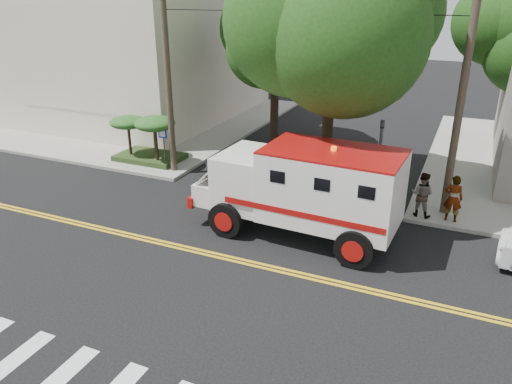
% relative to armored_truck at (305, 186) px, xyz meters
% --- Properties ---
extents(ground, '(100.00, 100.00, 0.00)m').
position_rel_armored_truck_xyz_m(ground, '(-1.94, -2.51, -1.85)').
color(ground, black).
rests_on(ground, ground).
extents(sidewalk_nw, '(17.00, 17.00, 0.15)m').
position_rel_armored_truck_xyz_m(sidewalk_nw, '(-15.44, 10.99, -1.78)').
color(sidewalk_nw, gray).
rests_on(sidewalk_nw, ground).
extents(building_left, '(16.00, 14.00, 10.00)m').
position_rel_armored_truck_xyz_m(building_left, '(-17.44, 12.49, 3.30)').
color(building_left, beige).
rests_on(building_left, sidewalk_nw).
extents(utility_pole_left, '(0.28, 0.28, 9.00)m').
position_rel_armored_truck_xyz_m(utility_pole_left, '(-7.54, 3.49, 2.65)').
color(utility_pole_left, '#382D23').
rests_on(utility_pole_left, ground).
extents(utility_pole_right, '(0.28, 0.28, 9.00)m').
position_rel_armored_truck_xyz_m(utility_pole_right, '(4.36, 3.69, 2.65)').
color(utility_pole_right, '#382D23').
rests_on(utility_pole_right, ground).
extents(tree_main, '(6.08, 5.70, 9.85)m').
position_rel_armored_truck_xyz_m(tree_main, '(-0.00, 3.70, 5.35)').
color(tree_main, black).
rests_on(tree_main, ground).
extents(tree_left, '(4.48, 4.20, 7.70)m').
position_rel_armored_truck_xyz_m(tree_left, '(-4.62, 9.27, 3.88)').
color(tree_left, black).
rests_on(tree_left, ground).
extents(traffic_signal, '(0.15, 0.18, 3.60)m').
position_rel_armored_truck_xyz_m(traffic_signal, '(1.86, 3.09, 0.37)').
color(traffic_signal, '#3F3F42').
rests_on(traffic_signal, ground).
extents(accessibility_sign, '(0.45, 0.10, 2.02)m').
position_rel_armored_truck_xyz_m(accessibility_sign, '(-8.14, 3.66, -0.49)').
color(accessibility_sign, '#3F3F42').
rests_on(accessibility_sign, ground).
extents(palm_planter, '(3.52, 2.63, 2.36)m').
position_rel_armored_truck_xyz_m(palm_planter, '(-9.38, 4.11, -0.21)').
color(palm_planter, '#1E3314').
rests_on(palm_planter, sidewalk_nw).
extents(armored_truck, '(7.27, 3.19, 3.25)m').
position_rel_armored_truck_xyz_m(armored_truck, '(0.00, 0.00, 0.00)').
color(armored_truck, silver).
rests_on(armored_truck, ground).
extents(pedestrian_a, '(0.66, 0.45, 1.76)m').
position_rel_armored_truck_xyz_m(pedestrian_a, '(4.64, 2.99, -0.82)').
color(pedestrian_a, gray).
rests_on(pedestrian_a, sidewalk_ne).
extents(pedestrian_b, '(0.93, 0.78, 1.71)m').
position_rel_armored_truck_xyz_m(pedestrian_b, '(3.56, 2.99, -0.85)').
color(pedestrian_b, gray).
rests_on(pedestrian_b, sidewalk_ne).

